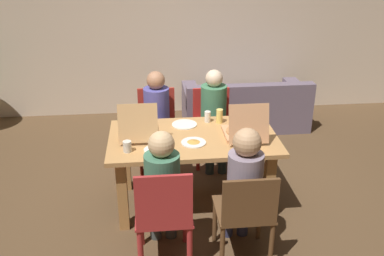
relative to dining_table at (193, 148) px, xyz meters
The scene contains 21 objects.
ground_plane 0.63m from the dining_table, ahead, with size 20.00×20.00×0.00m, color brown.
back_wall 2.77m from the dining_table, 90.00° to the left, with size 7.89×0.12×2.92m, color beige.
dining_table is the anchor object (origin of this frame).
chair_0 1.01m from the dining_table, 70.73° to the left, with size 0.46×0.43×0.88m.
person_0 0.86m from the dining_table, 67.62° to the left, with size 0.30×0.47×1.16m.
chair_1 0.98m from the dining_table, 70.22° to the right, with size 0.46×0.45×0.86m.
person_1 0.84m from the dining_table, 66.86° to the right, with size 0.28×0.46×1.19m.
chair_2 0.96m from the dining_table, 109.97° to the left, with size 0.45×0.45×0.91m.
person_2 0.82m from the dining_table, 113.71° to the left, with size 0.29×0.46×1.18m.
chair_3 0.96m from the dining_table, 110.18° to the right, with size 0.46×0.45×0.93m.
person_3 0.81m from the dining_table, 113.81° to the right, with size 0.28×0.47×1.18m.
pizza_box_0 0.52m from the dining_table, ahead, with size 0.37×0.46×0.39m.
pizza_box_1 0.55m from the dining_table, behind, with size 0.36×0.46×0.38m.
plate_0 0.20m from the dining_table, 94.27° to the right, with size 0.23×0.23×0.03m.
plate_1 0.31m from the dining_table, 102.24° to the left, with size 0.26×0.26×0.01m.
plate_2 0.48m from the dining_table, 144.58° to the right, with size 0.20×0.20×0.03m.
drinking_glass_0 0.47m from the dining_table, 44.76° to the left, with size 0.07×0.07×0.14m, color #E7CC65.
drinking_glass_1 0.69m from the dining_table, 156.83° to the right, with size 0.08×0.08×0.10m, color silver.
drinking_glass_2 0.42m from the dining_table, 60.92° to the left, with size 0.06×0.06×0.11m, color silver.
drinking_glass_3 0.60m from the dining_table, 37.52° to the left, with size 0.06×0.06×0.13m, color #B2492F.
couch 2.16m from the dining_table, 63.56° to the left, with size 1.74×0.86×0.72m.
Camera 1 is at (-0.40, -3.72, 2.51)m, focal length 40.21 mm.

